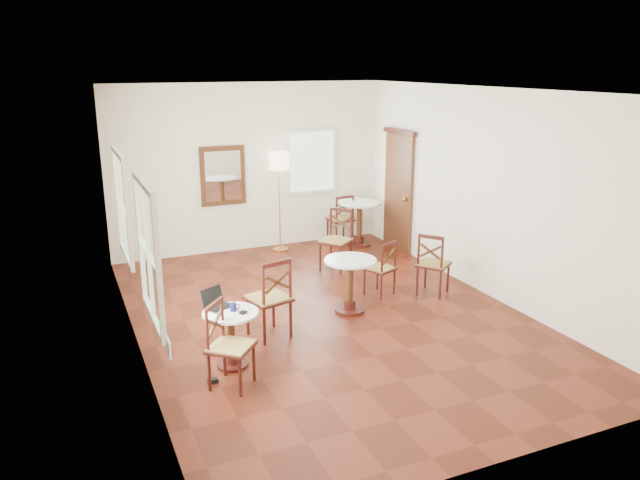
# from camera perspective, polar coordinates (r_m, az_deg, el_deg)

# --- Properties ---
(ground) EXTENTS (7.00, 7.00, 0.00)m
(ground) POSITION_cam_1_polar(r_m,az_deg,el_deg) (8.45, 0.82, -7.05)
(ground) COLOR #551C0E
(ground) RESTS_ON ground
(room_shell) EXTENTS (5.02, 7.02, 3.01)m
(room_shell) POSITION_cam_1_polar(r_m,az_deg,el_deg) (8.12, -0.32, 5.95)
(room_shell) COLOR white
(room_shell) RESTS_ON ground
(cafe_table_near) EXTENTS (0.63, 0.63, 0.66)m
(cafe_table_near) POSITION_cam_1_polar(r_m,az_deg,el_deg) (7.04, -8.22, -8.49)
(cafe_table_near) COLOR #421610
(cafe_table_near) RESTS_ON ground
(cafe_table_mid) EXTENTS (0.72, 0.72, 0.76)m
(cafe_table_mid) POSITION_cam_1_polar(r_m,az_deg,el_deg) (8.44, 2.79, -3.67)
(cafe_table_mid) COLOR #421610
(cafe_table_mid) RESTS_ON ground
(cafe_table_back) EXTENTS (0.79, 0.79, 0.83)m
(cafe_table_back) POSITION_cam_1_polar(r_m,az_deg,el_deg) (11.53, 3.67, 1.99)
(cafe_table_back) COLOR #421610
(cafe_table_back) RESTS_ON ground
(chair_near_a) EXTENTS (0.58, 0.58, 1.04)m
(chair_near_a) POSITION_cam_1_polar(r_m,az_deg,el_deg) (7.68, -4.67, -5.37)
(chair_near_a) COLOR #421610
(chair_near_a) RESTS_ON ground
(chair_near_b) EXTENTS (0.61, 0.61, 0.93)m
(chair_near_b) POSITION_cam_1_polar(r_m,az_deg,el_deg) (6.63, -8.44, -9.64)
(chair_near_b) COLOR #421610
(chair_near_b) RESTS_ON ground
(chair_mid_a) EXTENTS (0.51, 0.51, 0.84)m
(chair_mid_a) POSITION_cam_1_polar(r_m,az_deg,el_deg) (9.10, 5.66, -2.61)
(chair_mid_a) COLOR #421610
(chair_mid_a) RESTS_ON ground
(chair_mid_b) EXTENTS (0.61, 0.61, 0.94)m
(chair_mid_b) POSITION_cam_1_polar(r_m,az_deg,el_deg) (9.23, 10.42, -2.18)
(chair_mid_b) COLOR #421610
(chair_mid_b) RESTS_ON ground
(chair_back_a) EXTENTS (0.46, 0.46, 0.94)m
(chair_back_a) POSITION_cam_1_polar(r_m,az_deg,el_deg) (11.71, 1.94, 1.99)
(chair_back_a) COLOR #421610
(chair_back_a) RESTS_ON ground
(chair_back_b) EXTENTS (0.65, 0.65, 1.00)m
(chair_back_b) POSITION_cam_1_polar(r_m,az_deg,el_deg) (10.19, 1.54, 0.02)
(chair_back_b) COLOR #421610
(chair_back_b) RESTS_ON ground
(floor_lamp) EXTENTS (0.35, 0.35, 1.81)m
(floor_lamp) POSITION_cam_1_polar(r_m,az_deg,el_deg) (11.00, -3.83, 6.70)
(floor_lamp) COLOR #BF8C3F
(floor_lamp) RESTS_ON ground
(laptop) EXTENTS (0.37, 0.35, 0.21)m
(laptop) POSITION_cam_1_polar(r_m,az_deg,el_deg) (7.10, -9.62, -5.69)
(laptop) COLOR black
(laptop) RESTS_ON cafe_table_near
(mouse) EXTENTS (0.12, 0.10, 0.04)m
(mouse) POSITION_cam_1_polar(r_m,az_deg,el_deg) (6.87, -7.15, -6.64)
(mouse) COLOR black
(mouse) RESTS_ON cafe_table_near
(navy_mug) EXTENTS (0.11, 0.08, 0.09)m
(navy_mug) POSITION_cam_1_polar(r_m,az_deg,el_deg) (6.95, -8.02, -6.16)
(navy_mug) COLOR #101035
(navy_mug) RESTS_ON cafe_table_near
(water_glass) EXTENTS (0.06, 0.06, 0.10)m
(water_glass) POSITION_cam_1_polar(r_m,az_deg,el_deg) (6.90, -6.82, -6.24)
(water_glass) COLOR white
(water_glass) RESTS_ON cafe_table_near
(power_adapter) EXTENTS (0.11, 0.07, 0.05)m
(power_adapter) POSITION_cam_1_polar(r_m,az_deg,el_deg) (6.90, -9.90, -12.72)
(power_adapter) COLOR black
(power_adapter) RESTS_ON ground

